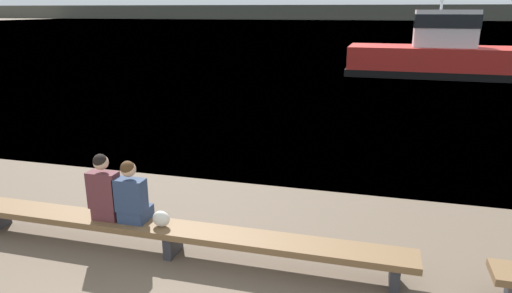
{
  "coord_description": "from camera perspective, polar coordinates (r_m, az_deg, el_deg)",
  "views": [
    {
      "loc": [
        2.21,
        -2.53,
        3.38
      ],
      "look_at": [
        -0.03,
        5.82,
        0.78
      ],
      "focal_mm": 32.0,
      "sensor_mm": 36.0,
      "label": 1
    }
  ],
  "objects": [
    {
      "name": "person_left",
      "position": [
        6.99,
        -18.34,
        -5.3
      ],
      "size": [
        0.44,
        0.43,
        1.01
      ],
      "color": "#56282D",
      "rests_on": "bench_main"
    },
    {
      "name": "water_surface",
      "position": [
        128.34,
        14.57,
        14.73
      ],
      "size": [
        240.0,
        240.0,
        0.0
      ],
      "primitive_type": "plane",
      "color": "#386084",
      "rests_on": "ground"
    },
    {
      "name": "bench_main",
      "position": [
        6.7,
        -10.41,
        -10.42
      ],
      "size": [
        6.7,
        0.5,
        0.43
      ],
      "color": "brown",
      "rests_on": "ground"
    },
    {
      "name": "shopping_bag",
      "position": [
        6.65,
        -11.77,
        -8.84
      ],
      "size": [
        0.26,
        0.16,
        0.24
      ],
      "color": "beige",
      "rests_on": "bench_main"
    },
    {
      "name": "person_right",
      "position": [
        6.78,
        -15.27,
        -5.98
      ],
      "size": [
        0.44,
        0.43,
        0.94
      ],
      "color": "navy",
      "rests_on": "bench_main"
    },
    {
      "name": "far_shoreline",
      "position": [
        166.52,
        14.9,
        15.9
      ],
      "size": [
        600.0,
        12.0,
        4.91
      ],
      "primitive_type": "cube",
      "color": "#4C4C42",
      "rests_on": "ground"
    },
    {
      "name": "tugboat_red",
      "position": [
        26.21,
        21.49,
        10.55
      ],
      "size": [
        8.92,
        3.69,
        5.52
      ],
      "rotation": [
        0.0,
        0.0,
        1.55
      ],
      "color": "red",
      "rests_on": "water_surface"
    }
  ]
}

